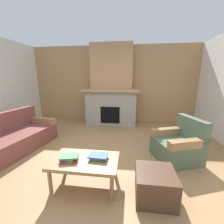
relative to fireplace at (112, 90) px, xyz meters
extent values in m
plane|color=#9E754C|center=(0.00, -2.62, -1.16)|extent=(9.00, 9.00, 0.00)
cube|color=tan|center=(0.00, 0.38, 0.19)|extent=(6.00, 0.12, 2.70)
cube|color=gray|center=(0.00, -0.03, -0.59)|extent=(1.70, 0.70, 1.15)
cube|color=black|center=(0.00, -0.36, -0.78)|extent=(0.64, 0.08, 0.56)
cube|color=tan|center=(0.00, -0.08, 0.03)|extent=(1.90, 0.82, 0.08)
cube|color=tan|center=(0.00, 0.07, 0.80)|extent=(1.40, 0.50, 1.47)
cube|color=brown|center=(-1.86, -2.34, -0.96)|extent=(1.13, 1.91, 0.40)
cube|color=brown|center=(-2.20, -2.29, -0.54)|extent=(0.46, 1.80, 0.45)
cube|color=#997047|center=(-1.73, -1.53, -0.69)|extent=(0.85, 0.30, 0.15)
cube|color=#4C604C|center=(1.60, -2.25, -0.96)|extent=(0.97, 0.97, 0.40)
cube|color=#4C604C|center=(1.89, -2.14, -0.54)|extent=(0.39, 0.76, 0.45)
cube|color=#997047|center=(1.50, -1.96, -0.69)|extent=(0.76, 0.39, 0.15)
cube|color=#997047|center=(1.71, -2.54, -0.69)|extent=(0.76, 0.39, 0.15)
cube|color=#997047|center=(0.02, -3.18, -0.76)|extent=(1.00, 0.60, 0.05)
cylinder|color=#997047|center=(-0.42, -3.42, -0.97)|extent=(0.06, 0.06, 0.38)
cylinder|color=#997047|center=(0.46, -3.42, -0.97)|extent=(0.06, 0.06, 0.38)
cylinder|color=#997047|center=(-0.42, -2.94, -0.97)|extent=(0.06, 0.06, 0.38)
cylinder|color=#997047|center=(0.46, -2.94, -0.97)|extent=(0.06, 0.06, 0.38)
cube|color=#4C3323|center=(1.03, -3.30, -0.96)|extent=(0.52, 0.52, 0.40)
cube|color=#B23833|center=(-0.21, -3.23, -0.72)|extent=(0.30, 0.27, 0.02)
cube|color=#3D7F4C|center=(-0.22, -3.25, -0.69)|extent=(0.24, 0.19, 0.03)
cube|color=#3D7F4C|center=(-0.20, -3.24, -0.67)|extent=(0.29, 0.24, 0.03)
cube|color=#3D7F4C|center=(0.20, -3.13, -0.72)|extent=(0.20, 0.19, 0.03)
cube|color=#7A3D84|center=(0.18, -3.12, -0.70)|extent=(0.22, 0.24, 0.02)
cube|color=#335699|center=(0.21, -3.14, -0.68)|extent=(0.29, 0.21, 0.02)
camera|label=1|loc=(0.67, -5.07, 0.47)|focal=23.43mm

